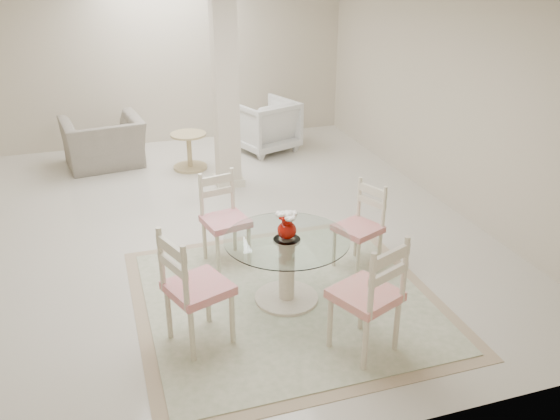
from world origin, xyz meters
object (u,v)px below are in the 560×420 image
object	(u,v)px
dining_chair_west	(190,281)
dining_chair_south	(373,289)
dining_table	(287,270)
red_vase	(287,225)
armchair_white	(265,125)
side_table	(189,152)
column	(225,87)
dining_chair_north	(223,212)
recliner_taupe	(104,143)
dining_chair_east	(363,220)

from	to	relation	value
dining_chair_west	dining_chair_south	size ratio (longest dim) A/B	1.00
dining_chair_south	dining_table	bearing A→B (deg)	-90.41
red_vase	dining_chair_south	distance (m)	1.04
armchair_white	side_table	xyz separation A→B (m)	(-1.30, -0.49, -0.16)
dining_chair_west	armchair_white	size ratio (longest dim) A/B	1.30
dining_table	column	bearing A→B (deg)	86.93
side_table	armchair_white	bearing A→B (deg)	20.65
dining_table	dining_chair_south	bearing A→B (deg)	-67.33
dining_chair_north	recliner_taupe	distance (m)	3.53
dining_chair_west	dining_chair_south	world-z (taller)	dining_chair_south
dining_table	dining_chair_east	xyz separation A→B (m)	(0.94, 0.39, 0.19)
dining_table	dining_chair_south	distance (m)	1.06
red_vase	side_table	bearing A→B (deg)	93.66
dining_chair_east	dining_chair_south	distance (m)	1.45
dining_chair_west	dining_chair_north	bearing A→B (deg)	-43.37
dining_chair_east	dining_chair_north	xyz separation A→B (m)	(-1.32, 0.55, 0.03)
dining_chair_west	recliner_taupe	distance (m)	4.73
dining_chair_north	dining_chair_south	xyz separation A→B (m)	(0.77, -1.89, 0.06)
dining_chair_east	dining_chair_south	size ratio (longest dim) A/B	0.85
red_vase	dining_chair_west	distance (m)	1.04
red_vase	armchair_white	distance (m)	4.45
red_vase	side_table	size ratio (longest dim) A/B	0.49
side_table	red_vase	bearing A→B (deg)	-86.34
column	dining_chair_east	distance (m)	2.89
column	dining_chair_east	bearing A→B (deg)	-73.80
column	red_vase	distance (m)	3.11
armchair_white	side_table	world-z (taller)	armchair_white
dining_chair_north	dining_chair_south	world-z (taller)	dining_chair_south
column	dining_chair_west	bearing A→B (deg)	-107.89
column	side_table	distance (m)	1.40
dining_chair_west	armchair_white	distance (m)	5.11
dining_chair_west	dining_chair_south	xyz separation A→B (m)	(1.34, -0.55, 0.00)
dining_table	side_table	world-z (taller)	dining_table
column	dining_chair_south	xyz separation A→B (m)	(0.23, -4.00, -0.74)
dining_chair_north	recliner_taupe	bearing A→B (deg)	96.23
column	dining_table	world-z (taller)	column
dining_chair_north	dining_chair_south	bearing A→B (deg)	-78.81
dining_chair_north	side_table	distance (m)	2.89
red_vase	dining_chair_east	bearing A→B (deg)	22.72
armchair_white	dining_table	bearing A→B (deg)	56.57
recliner_taupe	dining_chair_north	bearing A→B (deg)	99.29
column	dining_chair_north	bearing A→B (deg)	-104.45
recliner_taupe	red_vase	bearing A→B (deg)	100.32
dining_chair_east	recliner_taupe	world-z (taller)	dining_chair_east
dining_chair_east	dining_chair_north	bearing A→B (deg)	-136.09
dining_chair_north	dining_chair_west	distance (m)	1.45
dining_chair_south	recliner_taupe	world-z (taller)	dining_chair_south
dining_chair_south	armchair_white	xyz separation A→B (m)	(0.66, 5.25, -0.21)
red_vase	dining_chair_east	size ratio (longest dim) A/B	0.27
side_table	dining_chair_west	bearing A→B (deg)	-99.52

